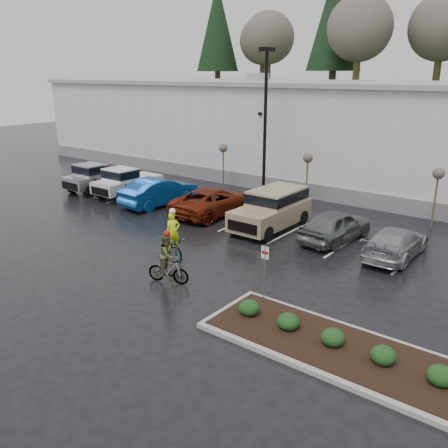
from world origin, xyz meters
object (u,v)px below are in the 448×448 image
Objects in this scene: sapling_east at (438,177)px; car_grey at (335,225)px; car_far_silver at (396,242)px; sapling_west at (223,150)px; fire_lane_sign at (265,267)px; cyclist_olive at (168,264)px; suv_tan at (271,210)px; sapling_mid at (308,161)px; pickup_silver at (102,176)px; lamppost at (265,110)px; car_red at (213,201)px; car_blue at (160,191)px; cyclist_hivis at (173,242)px; pickup_white at (131,181)px.

car_grey is (-3.15, -5.07, -1.96)m from sapling_east.
car_far_silver is at bearing -91.07° from sapling_east.
sapling_east is at bearing 0.00° from sapling_west.
fire_lane_sign is 4.04m from cyclist_olive.
sapling_east is 8.76m from suv_tan.
sapling_mid reaches higher than car_grey.
pickup_silver is at bearing -0.38° from car_far_silver.
suv_tan is at bearing -14.56° from cyclist_olive.
suv_tan is at bearing -52.91° from lamppost.
car_far_silver is (6.49, 0.10, -0.37)m from suv_tan.
car_red is at bearing -57.60° from sapling_west.
sapling_east reaches higher than car_blue.
lamppost is at bearing 127.09° from suv_tan.
cyclist_olive reaches higher than car_grey.
sapling_west is 6.45m from car_red.
car_red is at bearing -121.70° from sapling_mid.
sapling_east reaches higher than suv_tan.
lamppost is 6.49m from car_red.
sapling_west reaches higher than car_grey.
fire_lane_sign reaches higher than car_far_silver.
lamppost is 11.94m from car_far_silver.
fire_lane_sign is at bearing -99.75° from sapling_east.
sapling_east is at bearing 80.25° from fire_lane_sign.
suv_tan is at bearing 13.23° from cyclist_hivis.
sapling_mid is 6.95m from car_grey.
car_blue is 1.13× the size of car_far_silver.
sapling_east is 6.28m from car_grey.
suv_tan is (7.96, 0.15, 0.18)m from car_blue.
sapling_west is at bearing 143.36° from suv_tan.
sapling_east is 13.06m from fire_lane_sign.
sapling_mid is 1.45× the size of fire_lane_sign.
pickup_white is 2.42× the size of cyclist_olive.
suv_tan reaches higher than car_far_silver.
pickup_silver reaches higher than car_far_silver.
sapling_west is 0.70× the size of car_far_silver.
car_blue is at bearing 8.41° from car_grey.
sapling_mid is at bearing 26.55° from pickup_white.
suv_tan reaches higher than pickup_white.
car_far_silver is at bearing 178.02° from car_red.
pickup_silver reaches higher than car_red.
fire_lane_sign is 5.81m from cyclist_hivis.
car_red is at bearing 138.18° from fire_lane_sign.
car_red is at bearing 175.53° from suv_tan.
lamppost is at bearing -130.76° from car_blue.
sapling_mid reaches higher than car_red.
car_red is (-3.21, -5.19, -1.95)m from sapling_mid.
sapling_west is 6.50m from sapling_mid.
sapling_east is at bearing -42.16° from cyclist_olive.
sapling_east is at bearing -155.18° from car_blue.
cyclist_hivis is 2.68m from cyclist_olive.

